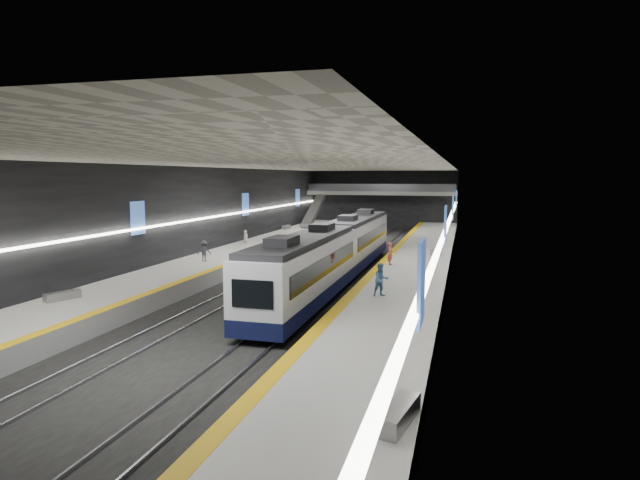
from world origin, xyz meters
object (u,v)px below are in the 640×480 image
(bench_left_far, at_px, (286,227))
(bench_right_far, at_px, (436,251))
(passenger_left_b, at_px, (204,251))
(train, at_px, (336,250))
(escalator, at_px, (314,211))
(bench_left_near, at_px, (62,296))
(passenger_left_a, at_px, (246,240))
(bench_right_near, at_px, (399,414))
(passenger_right_b, at_px, (381,280))
(passenger_right_a, at_px, (390,254))

(bench_left_far, distance_m, bench_right_far, 24.61)
(bench_right_far, relative_size, passenger_left_b, 1.22)
(train, xyz_separation_m, passenger_left_b, (-9.91, -0.19, -0.42))
(escalator, xyz_separation_m, bench_left_near, (-1.11, -42.67, -1.68))
(train, relative_size, passenger_left_a, 17.42)
(escalator, height_order, bench_right_near, escalator)
(bench_left_far, bearing_deg, bench_left_near, -88.07)
(bench_right_near, bearing_deg, passenger_right_b, 111.45)
(passenger_left_b, bearing_deg, bench_right_near, 110.89)
(train, distance_m, bench_left_far, 27.37)
(train, distance_m, bench_right_near, 23.50)
(train, bearing_deg, bench_left_far, 116.02)
(bench_right_far, bearing_deg, bench_right_near, -80.55)
(train, bearing_deg, bench_left_near, -130.11)
(bench_right_far, xyz_separation_m, passenger_left_a, (-15.69, -1.81, 0.63))
(bench_right_near, distance_m, passenger_right_b, 14.49)
(passenger_left_b, bearing_deg, passenger_right_b, 134.39)
(bench_right_near, xyz_separation_m, passenger_right_b, (-2.64, 14.23, 0.62))
(bench_left_near, bearing_deg, passenger_left_b, 107.86)
(bench_left_far, relative_size, passenger_right_a, 1.18)
(bench_right_near, xyz_separation_m, passenger_left_a, (-16.39, 28.73, 0.61))
(bench_left_far, height_order, bench_right_near, bench_right_near)
(escalator, bearing_deg, passenger_left_a, -88.50)
(bench_right_far, bearing_deg, escalator, 135.50)
(passenger_left_b, bearing_deg, train, 164.75)
(bench_left_far, bearing_deg, train, -63.41)
(escalator, relative_size, passenger_left_a, 4.64)
(bench_left_far, height_order, passenger_right_b, passenger_right_b)
(train, xyz_separation_m, escalator, (-10.00, 29.48, 0.70))
(train, distance_m, passenger_right_b, 9.28)
(train, distance_m, passenger_left_a, 11.33)
(train, bearing_deg, passenger_right_b, -61.92)
(bench_right_near, relative_size, passenger_left_b, 1.33)
(bench_left_far, xyz_separation_m, passenger_right_a, (15.49, -22.73, 0.57))
(passenger_right_a, bearing_deg, train, 119.89)
(escalator, height_order, bench_left_near, escalator)
(escalator, distance_m, passenger_right_b, 40.32)
(bench_left_near, relative_size, passenger_left_b, 1.13)
(passenger_right_b, bearing_deg, passenger_right_a, 62.79)
(bench_left_near, distance_m, passenger_right_a, 20.96)
(bench_left_far, height_order, passenger_right_a, passenger_right_a)
(passenger_left_a, bearing_deg, passenger_right_b, 34.43)
(train, distance_m, escalator, 31.14)
(bench_left_far, xyz_separation_m, bench_right_near, (19.00, -47.00, 0.02))
(bench_left_near, height_order, bench_right_near, bench_right_near)
(bench_left_far, relative_size, bench_right_near, 0.92)
(bench_left_far, height_order, passenger_left_b, passenger_left_b)
(bench_right_near, distance_m, passenger_left_a, 33.09)
(escalator, bearing_deg, train, -71.26)
(train, relative_size, passenger_right_b, 17.29)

